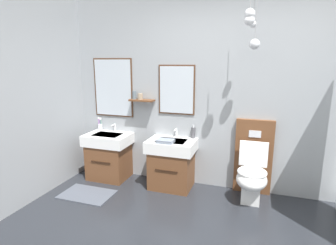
{
  "coord_description": "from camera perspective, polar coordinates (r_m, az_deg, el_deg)",
  "views": [
    {
      "loc": [
        0.3,
        -1.91,
        1.73
      ],
      "look_at": [
        -0.82,
        1.43,
        0.94
      ],
      "focal_mm": 29.14,
      "sensor_mm": 36.0,
      "label": 1
    }
  ],
  "objects": [
    {
      "name": "wall_back",
      "position": [
        3.71,
        13.62,
        5.85
      ],
      "size": [
        4.9,
        0.66,
        2.62
      ],
      "color": "#999EA3",
      "rests_on": "ground"
    },
    {
      "name": "vanity_sink_left",
      "position": [
        4.22,
        -12.18,
        -6.59
      ],
      "size": [
        0.65,
        0.5,
        0.68
      ],
      "color": "brown",
      "rests_on": "ground"
    },
    {
      "name": "soap_dispenser",
      "position": [
        3.81,
        5.3,
        -2.09
      ],
      "size": [
        0.06,
        0.06,
        0.19
      ],
      "color": "#4C4C51",
      "rests_on": "vanity_sink_right"
    },
    {
      "name": "toilet",
      "position": [
        3.68,
        17.21,
        -9.53
      ],
      "size": [
        0.48,
        0.63,
        1.0
      ],
      "color": "brown",
      "rests_on": "ground"
    },
    {
      "name": "vanity_sink_right",
      "position": [
        3.83,
        0.8,
        -8.3
      ],
      "size": [
        0.65,
        0.5,
        0.68
      ],
      "color": "brown",
      "rests_on": "ground"
    },
    {
      "name": "tap_on_left_sink",
      "position": [
        4.26,
        -11.17,
        -0.83
      ],
      "size": [
        0.03,
        0.13,
        0.11
      ],
      "color": "silver",
      "rests_on": "vanity_sink_left"
    },
    {
      "name": "folded_hand_towel",
      "position": [
        3.59,
        -0.53,
        -3.91
      ],
      "size": [
        0.22,
        0.16,
        0.04
      ],
      "primitive_type": "cube",
      "color": "gray",
      "rests_on": "vanity_sink_right"
    },
    {
      "name": "tap_on_right_sink",
      "position": [
        3.88,
        1.65,
        -1.93
      ],
      "size": [
        0.03,
        0.13,
        0.11
      ],
      "color": "silver",
      "rests_on": "vanity_sink_right"
    },
    {
      "name": "toothbrush_cup",
      "position": [
        4.38,
        -14.01,
        -0.8
      ],
      "size": [
        0.07,
        0.07,
        0.21
      ],
      "color": "silver",
      "rests_on": "vanity_sink_left"
    },
    {
      "name": "bath_mat",
      "position": [
        3.89,
        -16.56,
        -14.18
      ],
      "size": [
        0.68,
        0.44,
        0.01
      ],
      "primitive_type": "cube",
      "color": "#474C56",
      "rests_on": "ground"
    }
  ]
}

